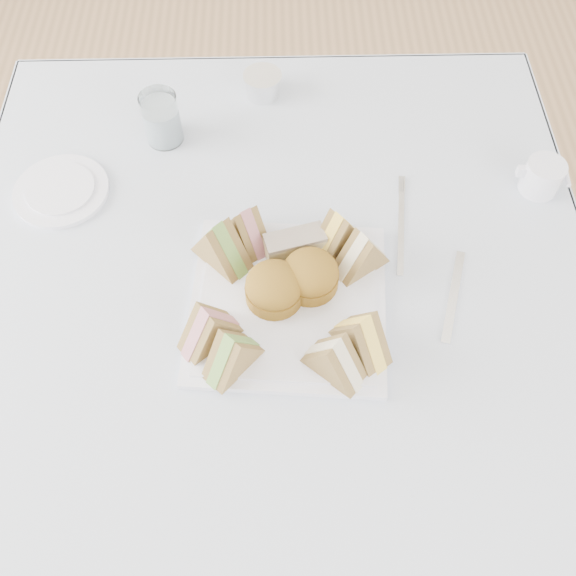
{
  "coord_description": "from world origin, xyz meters",
  "views": [
    {
      "loc": [
        0.01,
        -0.56,
        1.59
      ],
      "look_at": [
        0.02,
        -0.07,
        0.8
      ],
      "focal_mm": 40.0,
      "sensor_mm": 36.0,
      "label": 1
    }
  ],
  "objects_px": {
    "table": "(278,368)",
    "water_glass": "(161,118)",
    "serving_plate": "(288,303)",
    "creamer_jug": "(542,177)"
  },
  "relations": [
    {
      "from": "serving_plate",
      "to": "water_glass",
      "type": "height_order",
      "value": "water_glass"
    },
    {
      "from": "serving_plate",
      "to": "table",
      "type": "bearing_deg",
      "value": 110.14
    },
    {
      "from": "table",
      "to": "creamer_jug",
      "type": "relative_size",
      "value": 13.69
    },
    {
      "from": "table",
      "to": "serving_plate",
      "type": "xyz_separation_m",
      "value": [
        0.02,
        -0.07,
        0.38
      ]
    },
    {
      "from": "serving_plate",
      "to": "water_glass",
      "type": "xyz_separation_m",
      "value": [
        -0.22,
        0.36,
        0.04
      ]
    },
    {
      "from": "table",
      "to": "water_glass",
      "type": "height_order",
      "value": "water_glass"
    },
    {
      "from": "creamer_jug",
      "to": "serving_plate",
      "type": "bearing_deg",
      "value": -148.19
    },
    {
      "from": "table",
      "to": "serving_plate",
      "type": "distance_m",
      "value": 0.39
    },
    {
      "from": "water_glass",
      "to": "serving_plate",
      "type": "bearing_deg",
      "value": -58.93
    },
    {
      "from": "table",
      "to": "water_glass",
      "type": "relative_size",
      "value": 9.33
    }
  ]
}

